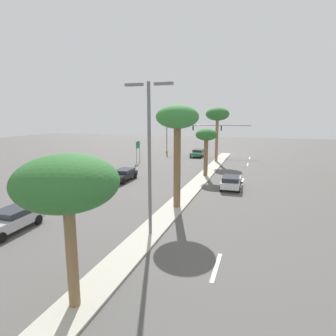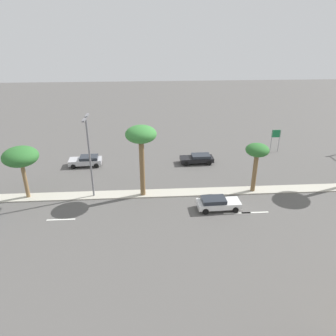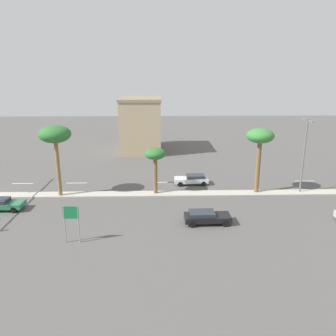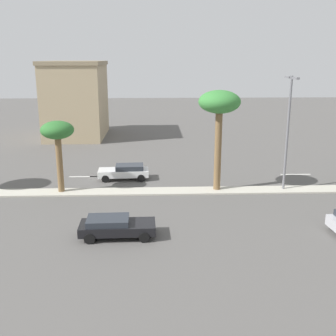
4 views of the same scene
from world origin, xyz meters
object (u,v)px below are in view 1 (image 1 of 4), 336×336
at_px(palm_tree_leading, 67,184).
at_px(sedan_silver_center, 10,220).
at_px(directional_road_sign, 138,147).
at_px(palm_tree_left, 217,115).
at_px(sedan_white_left, 231,181).
at_px(sedan_black_outboard, 123,174).
at_px(traffic_signal_gantry, 187,133).
at_px(palm_tree_right, 177,122).
at_px(palm_tree_far, 206,137).
at_px(street_lamp_rear, 149,147).
at_px(sedan_green_trailing, 198,153).

distance_m(palm_tree_leading, sedan_silver_center, 10.69).
relative_size(directional_road_sign, palm_tree_leading, 0.58).
xyz_separation_m(palm_tree_left, sedan_white_left, (-4.03, 16.44, -6.67)).
relative_size(palm_tree_left, sedan_black_outboard, 1.85).
relative_size(traffic_signal_gantry, palm_tree_right, 2.07).
bearing_deg(directional_road_sign, sedan_black_outboard, 106.37).
bearing_deg(palm_tree_far, sedan_white_left, 126.11).
bearing_deg(palm_tree_left, street_lamp_rear, 90.89).
height_order(palm_tree_far, sedan_white_left, palm_tree_far).
height_order(palm_tree_left, palm_tree_leading, palm_tree_left).
bearing_deg(street_lamp_rear, sedan_green_trailing, -82.49).
bearing_deg(palm_tree_left, directional_road_sign, 20.62).
height_order(traffic_signal_gantry, palm_tree_left, palm_tree_left).
xyz_separation_m(palm_tree_leading, sedan_white_left, (-3.79, -20.40, -4.14)).
xyz_separation_m(palm_tree_far, sedan_green_trailing, (4.61, -16.82, -4.12)).
relative_size(palm_tree_right, sedan_green_trailing, 1.73).
xyz_separation_m(directional_road_sign, sedan_black_outboard, (-3.59, 12.23, -1.74)).
relative_size(street_lamp_rear, sedan_black_outboard, 1.97).
xyz_separation_m(sedan_silver_center, sedan_green_trailing, (-4.15, -37.15, -0.05)).
distance_m(street_lamp_rear, sedan_green_trailing, 35.51).
relative_size(palm_tree_left, sedan_green_trailing, 1.84).
height_order(palm_tree_right, sedan_black_outboard, palm_tree_right).
xyz_separation_m(street_lamp_rear, sedan_silver_center, (8.75, 2.26, -4.74)).
bearing_deg(palm_tree_right, sedan_black_outboard, -40.81).
bearing_deg(sedan_green_trailing, sedan_black_outboard, 79.68).
xyz_separation_m(palm_tree_left, sedan_black_outboard, (8.13, 16.64, -6.70)).
xyz_separation_m(sedan_black_outboard, sedan_white_left, (-12.16, -0.20, 0.03)).
bearing_deg(palm_tree_right, traffic_signal_gantry, -76.91).
distance_m(directional_road_sign, palm_tree_right, 23.65).
bearing_deg(palm_tree_left, traffic_signal_gantry, -51.31).
bearing_deg(sedan_green_trailing, palm_tree_leading, 95.93).
distance_m(palm_tree_right, sedan_green_trailing, 30.41).
relative_size(traffic_signal_gantry, palm_tree_leading, 2.83).
relative_size(traffic_signal_gantry, palm_tree_left, 1.95).
distance_m(traffic_signal_gantry, palm_tree_leading, 46.33).
relative_size(sedan_green_trailing, sedan_white_left, 1.03).
height_order(traffic_signal_gantry, palm_tree_leading, traffic_signal_gantry).
height_order(sedan_green_trailing, sedan_white_left, sedan_white_left).
relative_size(palm_tree_right, sedan_silver_center, 1.82).
distance_m(palm_tree_right, palm_tree_leading, 12.86).
bearing_deg(palm_tree_far, palm_tree_right, 90.41).
bearing_deg(traffic_signal_gantry, directional_road_sign, 70.93).
height_order(sedan_black_outboard, sedan_white_left, sedan_white_left).
bearing_deg(traffic_signal_gantry, palm_tree_leading, 99.14).
height_order(directional_road_sign, palm_tree_leading, palm_tree_leading).
bearing_deg(street_lamp_rear, traffic_signal_gantry, -78.86).
distance_m(street_lamp_rear, sedan_white_left, 14.46).
height_order(traffic_signal_gantry, directional_road_sign, traffic_signal_gantry).
height_order(directional_road_sign, sedan_black_outboard, directional_road_sign).
height_order(directional_road_sign, sedan_green_trailing, directional_road_sign).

